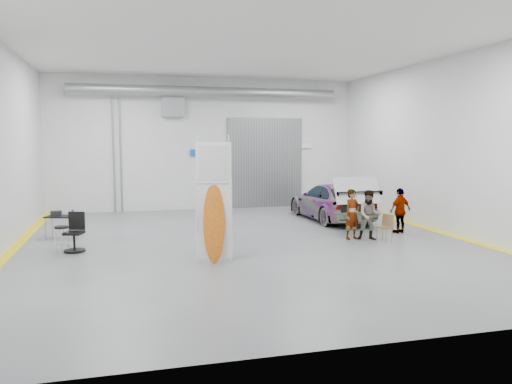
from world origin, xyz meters
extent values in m
plane|color=slate|center=(0.00, 0.00, 0.00)|extent=(16.00, 16.00, 0.00)
cube|color=silver|center=(7.00, 0.00, 3.00)|extent=(0.02, 16.00, 6.00)
cube|color=silver|center=(0.00, 8.00, 3.00)|extent=(14.00, 0.02, 6.00)
cube|color=silver|center=(0.00, -8.00, 3.00)|extent=(14.00, 0.02, 6.00)
cube|color=white|center=(0.00, 0.00, 6.00)|extent=(14.00, 16.00, 0.02)
cube|color=gray|center=(2.80, 7.92, 2.10)|extent=(3.60, 0.12, 4.20)
cube|color=gray|center=(-1.50, 7.92, 4.80)|extent=(1.00, 0.50, 1.20)
cylinder|color=gray|center=(0.00, 7.40, 5.30)|extent=(11.90, 0.44, 0.44)
cube|color=#144FA5|center=(-0.50, 7.92, 2.60)|extent=(0.50, 0.04, 0.30)
cube|color=white|center=(4.80, 7.92, 2.90)|extent=(0.70, 0.04, 0.25)
cylinder|color=gray|center=(-3.80, 7.92, 2.50)|extent=(0.08, 0.08, 5.00)
cylinder|color=gray|center=(-4.10, 7.92, 2.50)|extent=(0.08, 0.08, 5.00)
cube|color=yellow|center=(-6.85, 0.00, 0.01)|extent=(0.30, 16.00, 0.01)
cube|color=yellow|center=(6.85, 0.00, 0.01)|extent=(0.30, 16.00, 0.01)
imported|color=white|center=(4.30, 3.56, 0.72)|extent=(2.14, 5.04, 1.45)
imported|color=brown|center=(3.38, -0.27, 0.81)|extent=(0.68, 0.54, 1.62)
imported|color=#466682|center=(3.86, -0.53, 0.80)|extent=(0.94, 0.83, 1.60)
imported|color=#975932|center=(5.44, 0.31, 0.77)|extent=(0.96, 0.59, 1.55)
cube|color=white|center=(-1.40, -2.15, 1.11)|extent=(0.93, 0.20, 2.00)
ellipsoid|color=orange|center=(-1.40, -2.24, 1.05)|extent=(0.59, 0.35, 2.11)
cube|color=white|center=(-1.40, -2.18, 2.61)|extent=(0.90, 0.19, 1.05)
cylinder|color=white|center=(-1.79, -2.15, 1.66)|extent=(0.03, 0.03, 3.33)
cylinder|color=white|center=(-1.01, -2.15, 1.66)|extent=(0.03, 0.03, 3.33)
cube|color=brown|center=(-1.15, -1.20, 0.44)|extent=(0.48, 0.47, 0.04)
cube|color=brown|center=(-1.15, -1.01, 0.67)|extent=(0.42, 0.17, 0.39)
cube|color=brown|center=(4.26, -0.76, 0.42)|extent=(0.52, 0.53, 0.04)
cube|color=brown|center=(4.26, -0.58, 0.64)|extent=(0.26, 0.38, 0.38)
cylinder|color=black|center=(-5.40, -0.12, 0.76)|extent=(0.38, 0.38, 0.06)
torus|color=silver|center=(-5.40, -0.12, 0.24)|extent=(0.40, 0.40, 0.02)
cylinder|color=gray|center=(-6.12, 2.11, 0.34)|extent=(0.03, 0.03, 0.68)
cylinder|color=gray|center=(-5.09, 2.11, 0.34)|extent=(0.03, 0.03, 0.68)
cylinder|color=gray|center=(-6.12, 2.58, 0.34)|extent=(0.03, 0.03, 0.68)
cylinder|color=gray|center=(-5.09, 2.58, 0.34)|extent=(0.03, 0.03, 0.68)
cube|color=black|center=(-5.60, 2.35, 0.70)|extent=(1.25, 0.89, 0.04)
cylinder|color=navy|center=(-5.32, 2.25, 0.82)|extent=(0.08, 0.08, 0.21)
cube|color=black|center=(-5.84, 2.40, 0.80)|extent=(0.33, 0.21, 0.17)
cylinder|color=black|center=(-5.09, 0.05, 0.04)|extent=(0.59, 0.59, 0.04)
cylinder|color=black|center=(-5.09, 0.05, 0.30)|extent=(0.06, 0.06, 0.51)
cube|color=black|center=(-5.09, 0.05, 0.55)|extent=(0.60, 0.60, 0.07)
cube|color=black|center=(-5.09, 0.28, 0.86)|extent=(0.46, 0.20, 0.53)
cube|color=silver|center=(4.30, 1.32, 1.47)|extent=(1.69, 1.03, 0.04)
camera|label=1|loc=(-3.64, -14.77, 3.19)|focal=35.00mm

